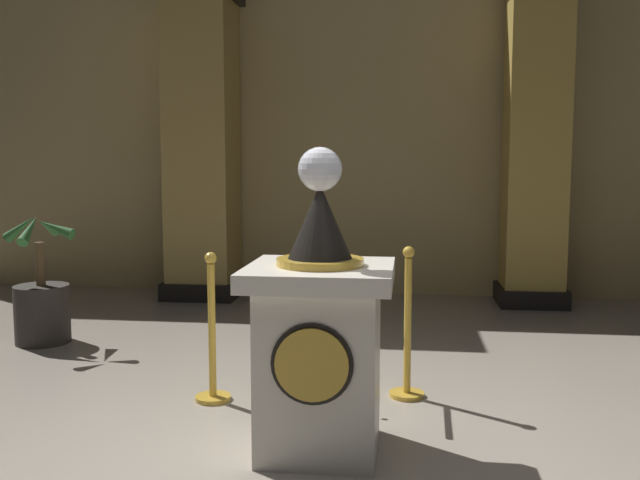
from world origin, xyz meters
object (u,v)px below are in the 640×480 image
stanchion_near (407,345)px  potted_palm_left (42,304)px  pedestal_clock (320,336)px  stanchion_far (212,349)px

stanchion_near → potted_palm_left: (-3.22, 1.05, -0.02)m
stanchion_near → potted_palm_left: size_ratio=0.89×
pedestal_clock → potted_palm_left: (-2.74, 2.01, -0.31)m
pedestal_clock → stanchion_near: (0.48, 0.96, -0.29)m
stanchion_near → stanchion_far: (-1.30, -0.24, -0.01)m
potted_palm_left → pedestal_clock: bearing=-36.3°
pedestal_clock → potted_palm_left: 3.41m
pedestal_clock → potted_palm_left: size_ratio=1.44×
stanchion_near → potted_palm_left: 3.38m
stanchion_near → potted_palm_left: potted_palm_left is taller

